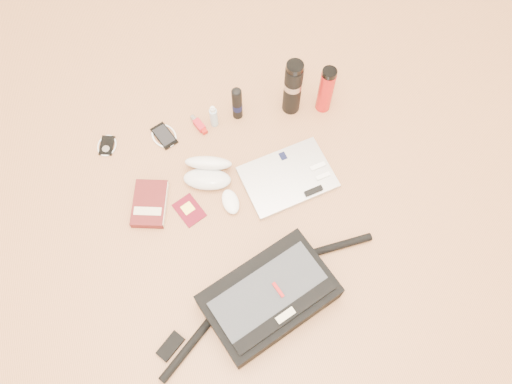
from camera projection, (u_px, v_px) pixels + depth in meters
ground at (252, 219)px, 1.82m from camera, size 4.00×4.00×0.00m
messenger_bag at (269, 297)px, 1.64m from camera, size 0.83×0.37×0.12m
laptop at (288, 178)px, 1.87m from camera, size 0.35×0.26×0.03m
book at (150, 204)px, 1.82m from camera, size 0.17×0.21×0.03m
passport at (189, 210)px, 1.83m from camera, size 0.12×0.13×0.01m
mouse at (231, 202)px, 1.83m from camera, size 0.06×0.10×0.03m
sunglasses_case at (208, 171)px, 1.86m from camera, size 0.22×0.20×0.10m
ipod at (107, 146)px, 1.94m from camera, size 0.10×0.10×0.01m
phone at (164, 136)px, 1.95m from camera, size 0.11×0.13×0.01m
inhaler at (199, 125)px, 1.97m from camera, size 0.05×0.10×0.03m
spray_bottle at (214, 117)px, 1.94m from camera, size 0.04×0.04×0.12m
aerosol_can at (237, 103)px, 1.92m from camera, size 0.05×0.05×0.17m
thermos_black at (293, 87)px, 1.89m from camera, size 0.09×0.09×0.27m
thermos_red at (326, 90)px, 1.92m from camera, size 0.08×0.08×0.23m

